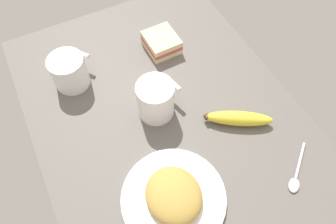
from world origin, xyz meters
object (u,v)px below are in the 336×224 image
Objects in this scene: sandwich_main at (161,43)px; spoon at (296,175)px; coffee_mug_milky at (69,71)px; coffee_mug_black at (156,99)px; plate_of_food at (174,197)px; banana at (239,119)px.

sandwich_main is 49.32cm from spoon.
coffee_mug_milky is 1.01× the size of spoon.
coffee_mug_black is at bearing 34.62° from spoon.
coffee_mug_black is 36.46cm from spoon.
spoon is (-48.29, -9.86, -1.82)cm from sandwich_main.
plate_of_food is 2.04× the size of spoon.
coffee_mug_milky is 44.50cm from banana.
plate_of_food is at bearing 163.43° from coffee_mug_black.
banana is at bearing -133.32° from coffee_mug_milky.
banana is 18.10cm from spoon.
coffee_mug_black is 1.04× the size of spoon.
coffee_mug_black is 20.73cm from banana.
sandwich_main is at bearing -29.92° from coffee_mug_black.
plate_of_food is 2.02× the size of coffee_mug_milky.
coffee_mug_black reaches higher than spoon.
banana is (-30.47, -32.32, -2.73)cm from coffee_mug_milky.
sandwich_main is at bearing 10.64° from banana.
banana is at bearing -67.13° from plate_of_food.
sandwich_main is (18.55, -10.68, -3.03)cm from coffee_mug_black.
banana is (-30.71, -5.77, -0.35)cm from sandwich_main.
plate_of_food reaches higher than sandwich_main.
coffee_mug_milky is (18.31, 15.87, -0.65)cm from coffee_mug_black.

